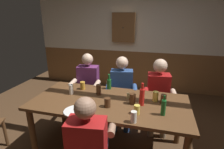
# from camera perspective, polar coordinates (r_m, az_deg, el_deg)

# --- Properties ---
(ground_plane) EXTENTS (6.32, 6.32, 0.00)m
(ground_plane) POSITION_cam_1_polar(r_m,az_deg,el_deg) (2.93, -0.40, -21.48)
(ground_plane) COLOR #4C331E
(back_wall_upper) EXTENTS (5.26, 0.12, 1.55)m
(back_wall_upper) POSITION_cam_1_polar(r_m,az_deg,el_deg) (4.63, 7.99, 16.76)
(back_wall_upper) COLOR silver
(back_wall_wainscot) EXTENTS (5.26, 0.12, 0.98)m
(back_wall_wainscot) POSITION_cam_1_polar(r_m,az_deg,el_deg) (4.83, 7.33, 1.57)
(back_wall_wainscot) COLOR brown
(back_wall_wainscot) RESTS_ON ground_plane
(dining_table) EXTENTS (2.08, 0.96, 0.78)m
(dining_table) POSITION_cam_1_polar(r_m,az_deg,el_deg) (2.49, -0.85, -10.28)
(dining_table) COLOR brown
(dining_table) RESTS_ON ground_plane
(person_0) EXTENTS (0.54, 0.54, 1.23)m
(person_0) POSITION_cam_1_polar(r_m,az_deg,el_deg) (3.28, -7.82, -3.31)
(person_0) COLOR #6B2D66
(person_0) RESTS_ON ground_plane
(person_1) EXTENTS (0.56, 0.56, 1.21)m
(person_1) POSITION_cam_1_polar(r_m,az_deg,el_deg) (3.11, 2.99, -4.51)
(person_1) COLOR #2D4C84
(person_1) RESTS_ON ground_plane
(person_2) EXTENTS (0.53, 0.56, 1.21)m
(person_2) POSITION_cam_1_polar(r_m,az_deg,el_deg) (3.06, 14.47, -5.34)
(person_2) COLOR #AD1919
(person_2) RESTS_ON ground_plane
(person_3) EXTENTS (0.54, 0.57, 1.19)m
(person_3) POSITION_cam_1_polar(r_m,az_deg,el_deg) (1.96, -7.24, -20.49)
(person_3) COLOR #AD1919
(person_3) RESTS_ON ground_plane
(table_candle) EXTENTS (0.04, 0.04, 0.08)m
(table_candle) POSITION_cam_1_polar(r_m,az_deg,el_deg) (2.50, 5.11, -6.72)
(table_candle) COLOR #F9E08C
(table_candle) RESTS_ON dining_table
(plate_0) EXTENTS (0.28, 0.28, 0.01)m
(plate_0) POSITION_cam_1_polar(r_m,az_deg,el_deg) (2.23, -11.51, -11.28)
(plate_0) COLOR white
(plate_0) RESTS_ON dining_table
(bottle_0) EXTENTS (0.06, 0.06, 0.25)m
(bottle_0) POSITION_cam_1_polar(r_m,az_deg,el_deg) (2.16, 15.96, -9.95)
(bottle_0) COLOR #195923
(bottle_0) RESTS_ON dining_table
(bottle_1) EXTENTS (0.06, 0.06, 0.30)m
(bottle_1) POSITION_cam_1_polar(r_m,az_deg,el_deg) (2.32, 9.45, -6.82)
(bottle_1) COLOR red
(bottle_1) RESTS_ON dining_table
(bottle_2) EXTENTS (0.07, 0.07, 0.24)m
(bottle_2) POSITION_cam_1_polar(r_m,az_deg,el_deg) (2.79, -0.95, -2.78)
(bottle_2) COLOR #195923
(bottle_2) RESTS_ON dining_table
(pint_glass_0) EXTENTS (0.08, 0.08, 0.14)m
(pint_glass_0) POSITION_cam_1_polar(r_m,az_deg,el_deg) (2.36, 6.50, -7.62)
(pint_glass_0) COLOR #4C2D19
(pint_glass_0) RESTS_ON dining_table
(pint_glass_1) EXTENTS (0.07, 0.07, 0.13)m
(pint_glass_1) POSITION_cam_1_polar(r_m,az_deg,el_deg) (2.43, 15.95, -7.58)
(pint_glass_1) COLOR #4C2D19
(pint_glass_1) RESTS_ON dining_table
(pint_glass_2) EXTENTS (0.08, 0.08, 0.12)m
(pint_glass_2) POSITION_cam_1_polar(r_m,az_deg,el_deg) (2.27, -1.47, -8.82)
(pint_glass_2) COLOR #4C2D19
(pint_glass_2) RESTS_ON dining_table
(pint_glass_3) EXTENTS (0.07, 0.07, 0.15)m
(pint_glass_3) POSITION_cam_1_polar(r_m,az_deg,el_deg) (2.60, -4.26, -4.79)
(pint_glass_3) COLOR #4C2D19
(pint_glass_3) RESTS_ON dining_table
(pint_glass_4) EXTENTS (0.07, 0.07, 0.13)m
(pint_glass_4) POSITION_cam_1_polar(r_m,az_deg,el_deg) (1.98, 6.86, -13.20)
(pint_glass_4) COLOR white
(pint_glass_4) RESTS_ON dining_table
(pint_glass_5) EXTENTS (0.08, 0.08, 0.14)m
(pint_glass_5) POSITION_cam_1_polar(r_m,az_deg,el_deg) (2.48, 13.58, -6.75)
(pint_glass_5) COLOR #E5C64C
(pint_glass_5) RESTS_ON dining_table
(pint_glass_6) EXTENTS (0.07, 0.07, 0.11)m
(pint_glass_6) POSITION_cam_1_polar(r_m,az_deg,el_deg) (2.14, 7.87, -10.94)
(pint_glass_6) COLOR #E5C64C
(pint_glass_6) RESTS_ON dining_table
(pint_glass_7) EXTENTS (0.08, 0.08, 0.12)m
(pint_glass_7) POSITION_cam_1_polar(r_m,az_deg,el_deg) (2.82, -9.27, -3.46)
(pint_glass_7) COLOR gold
(pint_glass_7) RESTS_ON dining_table
(pint_glass_8) EXTENTS (0.06, 0.06, 0.15)m
(pint_glass_8) POSITION_cam_1_polar(r_m,az_deg,el_deg) (2.67, -12.84, -4.63)
(pint_glass_8) COLOR white
(pint_glass_8) RESTS_ON dining_table
(wall_dart_cabinet) EXTENTS (0.56, 0.15, 0.70)m
(wall_dart_cabinet) POSITION_cam_1_polar(r_m,az_deg,el_deg) (4.56, 3.70, 14.62)
(wall_dart_cabinet) COLOR brown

